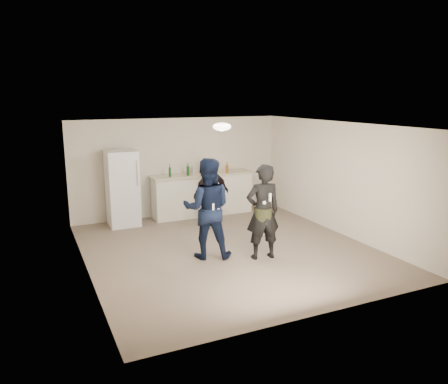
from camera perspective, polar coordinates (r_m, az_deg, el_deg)
name	(u,v)px	position (r m, az deg, el deg)	size (l,w,h in m)	color
floor	(228,249)	(8.94, 0.54, -7.47)	(6.00, 6.00, 0.00)	#6B5B4C
ceiling	(228,125)	(8.42, 0.57, 8.74)	(6.00, 6.00, 0.00)	silver
wall_back	(179,167)	(11.33, -5.92, 3.27)	(6.00, 6.00, 0.00)	beige
wall_front	(322,231)	(6.10, 12.69, -4.99)	(6.00, 6.00, 0.00)	beige
wall_left	(83,203)	(7.85, -17.92, -1.38)	(6.00, 6.00, 0.00)	beige
wall_right	(340,178)	(10.05, 14.89, 1.74)	(6.00, 6.00, 0.00)	beige
counter	(203,195)	(11.34, -2.82, -0.40)	(2.60, 0.56, 1.05)	silver
counter_top	(202,174)	(11.23, -2.85, 2.31)	(2.68, 0.64, 0.04)	#C3BB97
fridge	(122,188)	(10.62, -13.13, 0.47)	(0.70, 0.70, 1.80)	white
fridge_handle	(137,173)	(10.25, -11.29, 2.41)	(0.02, 0.02, 0.60)	silver
ceiling_dome	(222,127)	(8.69, -0.28, 8.53)	(0.36, 0.36, 0.16)	white
shaker	(192,170)	(11.26, -4.18, 2.86)	(0.08, 0.08, 0.17)	silver
man	(207,208)	(8.26, -2.21, -2.16)	(0.94, 0.73, 1.93)	#0F1D3F
woman	(263,212)	(8.24, 5.10, -2.61)	(0.66, 0.44, 1.82)	black
camo_shorts	(263,215)	(8.26, 5.09, -3.02)	(0.34, 0.34, 0.28)	#323819
spectator	(211,194)	(10.15, -1.68, -0.23)	(0.96, 0.40, 1.63)	black
remote_man	(213,207)	(7.99, -1.45, -2.02)	(0.04, 0.04, 0.15)	white
nunchuk_man	(218,210)	(8.08, -0.74, -2.36)	(0.07, 0.07, 0.07)	silver
remote_woman	(270,197)	(7.95, 6.03, -0.68)	(0.04, 0.04, 0.15)	white
nunchuk_woman	(264,203)	(7.95, 5.29, -1.40)	(0.07, 0.07, 0.07)	silver
bottle_cluster	(198,170)	(11.11, -3.41, 2.87)	(1.59, 0.38, 0.24)	#904E14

